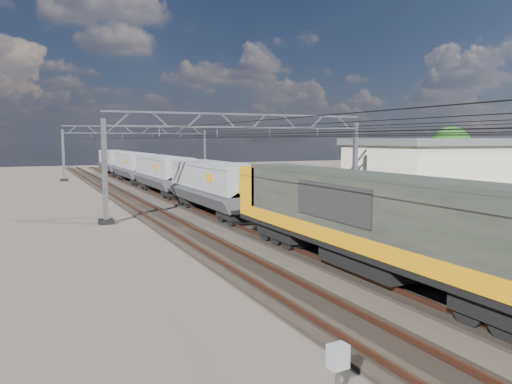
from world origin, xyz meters
name	(u,v)px	position (x,y,z in m)	size (l,w,h in m)	color
ground	(269,223)	(0.00, 0.00, 0.00)	(160.00, 160.00, 0.00)	black
track_outer_west	(178,229)	(-6.00, 0.00, 0.07)	(2.60, 140.00, 0.30)	black
track_loco	(240,224)	(-2.00, 0.00, 0.07)	(2.60, 140.00, 0.30)	black
track_inner_east	(296,220)	(2.00, 0.00, 0.07)	(2.60, 140.00, 0.30)	black
track_outer_east	(347,216)	(6.00, 0.00, 0.07)	(2.60, 140.00, 0.30)	black
catenary_gantry_mid	(244,159)	(0.00, 4.00, 3.91)	(19.90, 0.90, 7.11)	gray
catenary_gantry_far	(138,150)	(0.00, 40.00, 3.91)	(19.90, 0.90, 7.11)	gray
overhead_wires	(223,134)	(0.00, 8.00, 5.75)	(12.03, 140.00, 0.53)	black
locomotive	(375,218)	(-2.00, -13.10, 2.33)	(2.76, 21.10, 3.62)	black
hopper_wagon_lead	(214,184)	(-2.00, 4.60, 2.23)	(3.38, 13.00, 3.25)	black
hopper_wagon_mid	(163,172)	(-2.00, 18.80, 2.23)	(3.38, 13.00, 3.25)	black
hopper_wagon_third	(134,165)	(-2.00, 33.00, 2.23)	(3.38, 13.00, 3.25)	black
hopper_wagon_fourth	(114,161)	(-2.00, 47.20, 2.23)	(3.38, 13.00, 3.25)	black
trackside_cabinet	(338,358)	(-8.44, -20.12, 0.90)	(0.42, 0.34, 1.19)	gray
industrial_shed	(453,167)	(22.00, 6.00, 2.73)	(18.60, 10.60, 5.40)	beige
tree_far	(454,148)	(30.32, 13.79, 4.33)	(5.08, 4.68, 6.80)	#3E281C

